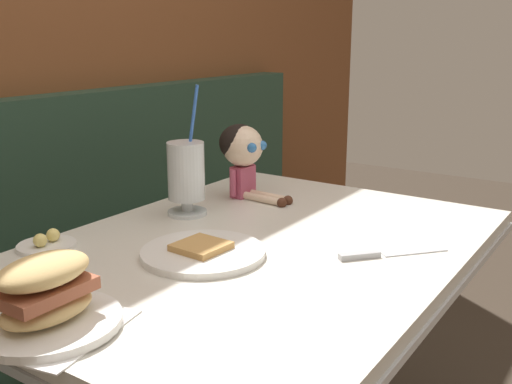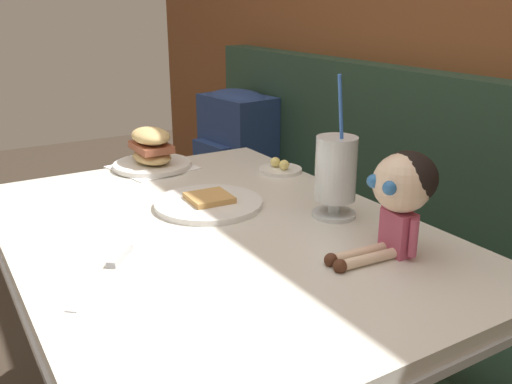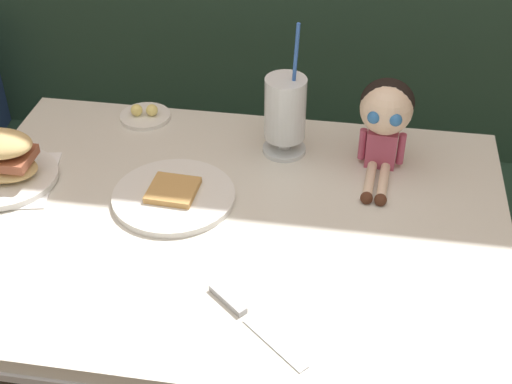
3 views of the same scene
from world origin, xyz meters
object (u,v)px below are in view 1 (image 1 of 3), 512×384
object	(u,v)px
sandwich_plate	(46,300)
butter_saucer	(47,244)
toast_plate	(203,252)
butter_knife	(375,255)
milkshake_glass	(186,175)
seated_doll	(243,150)

from	to	relation	value
sandwich_plate	butter_saucer	distance (m)	0.37
toast_plate	sandwich_plate	bearing A→B (deg)	179.35
butter_saucer	butter_knife	size ratio (longest dim) A/B	0.63
milkshake_glass	butter_knife	world-z (taller)	milkshake_glass
milkshake_glass	seated_doll	world-z (taller)	milkshake_glass
toast_plate	seated_doll	xyz separation A→B (m)	(0.41, 0.19, 0.12)
milkshake_glass	butter_knife	bearing A→B (deg)	-91.17
butter_saucer	butter_knife	world-z (taller)	butter_saucer
toast_plate	sandwich_plate	distance (m)	0.37
toast_plate	milkshake_glass	xyz separation A→B (m)	(0.20, 0.21, 0.09)
butter_knife	sandwich_plate	bearing A→B (deg)	152.22
sandwich_plate	seated_doll	size ratio (longest dim) A/B	1.06
butter_saucer	seated_doll	world-z (taller)	seated_doll
milkshake_glass	seated_doll	bearing A→B (deg)	-4.97
milkshake_glass	butter_saucer	xyz separation A→B (m)	(-0.35, 0.09, -0.09)
milkshake_glass	butter_knife	distance (m)	0.51
sandwich_plate	butter_knife	xyz separation A→B (m)	(0.55, -0.29, -0.04)
butter_saucer	butter_knife	bearing A→B (deg)	-60.13
seated_doll	butter_knife	bearing A→B (deg)	-114.84
sandwich_plate	butter_knife	bearing A→B (deg)	-27.78
toast_plate	butter_knife	size ratio (longest dim) A/B	1.32
butter_knife	seated_doll	xyz separation A→B (m)	(0.22, 0.48, 0.12)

